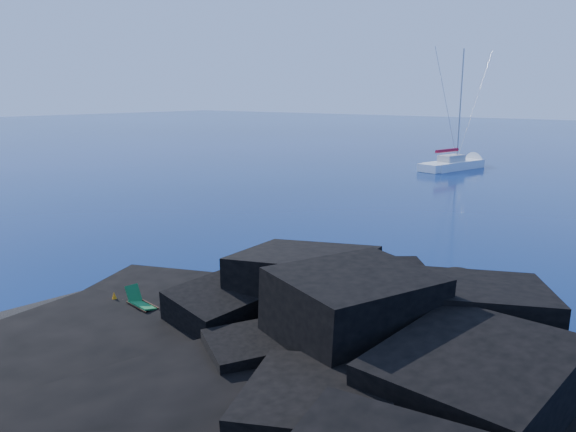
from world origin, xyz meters
name	(u,v)px	position (x,y,z in m)	size (l,w,h in m)	color
ground	(35,309)	(0.00, 0.00, 0.00)	(400.00, 400.00, 0.00)	#031435
headland	(323,374)	(13.00, 3.00, 0.00)	(24.00, 24.00, 3.60)	black
beach	(107,332)	(4.50, 0.50, 0.00)	(8.50, 6.00, 0.70)	black
surf_foam	(201,302)	(5.00, 5.00, 0.00)	(10.00, 8.00, 0.06)	white
sailboat	(453,169)	(-3.66, 54.83, 0.00)	(2.86, 13.63, 14.28)	white
deck_chair	(142,300)	(4.70, 2.10, 0.89)	(1.58, 0.69, 1.08)	#17672F
towel	(113,304)	(2.99, 1.86, 0.37)	(1.67, 0.79, 0.04)	white
sunbather	(113,301)	(2.99, 1.86, 0.52)	(1.59, 0.45, 0.25)	tan
marker_cone	(114,298)	(3.07, 1.91, 0.64)	(0.38, 0.38, 0.58)	orange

